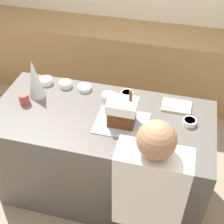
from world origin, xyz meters
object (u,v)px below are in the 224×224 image
(person, at_px, (147,211))
(candy_bowl_front_corner, at_px, (65,84))
(decorative_tree, at_px, (35,79))
(cookbook, at_px, (177,106))
(candy_bowl_center_rear, at_px, (46,81))
(candy_bowl_near_tray_left, at_px, (127,94))
(mug, at_px, (24,99))
(candy_bowl_behind_tray, at_px, (190,122))
(baking_tray, at_px, (122,123))
(gingerbread_house, at_px, (122,112))
(candy_bowl_near_tray_right, at_px, (109,96))
(candy_bowl_beside_tree, at_px, (84,88))

(person, bearing_deg, candy_bowl_front_corner, 133.17)
(decorative_tree, distance_m, cookbook, 1.19)
(candy_bowl_center_rear, bearing_deg, candy_bowl_near_tray_left, -1.10)
(mug, bearing_deg, candy_bowl_behind_tray, 3.29)
(candy_bowl_center_rear, height_order, mug, mug)
(person, bearing_deg, candy_bowl_behind_tray, 75.20)
(candy_bowl_front_corner, bearing_deg, candy_bowl_near_tray_left, -1.21)
(cookbook, bearing_deg, candy_bowl_center_rear, 177.62)
(baking_tray, xyz_separation_m, candy_bowl_near_tray_left, (-0.03, 0.33, 0.02))
(gingerbread_house, height_order, person, person)
(candy_bowl_behind_tray, xyz_separation_m, person, (-0.20, -0.74, -0.16))
(baking_tray, bearing_deg, person, -63.27)
(baking_tray, height_order, candy_bowl_behind_tray, candy_bowl_behind_tray)
(gingerbread_house, bearing_deg, candy_bowl_front_corner, 149.76)
(candy_bowl_behind_tray, bearing_deg, candy_bowl_near_tray_right, 167.82)
(baking_tray, distance_m, candy_bowl_behind_tray, 0.52)
(candy_bowl_beside_tree, height_order, cookbook, candy_bowl_beside_tree)
(candy_bowl_beside_tree, xyz_separation_m, person, (0.73, -0.96, -0.16))
(candy_bowl_near_tray_left, relative_size, mug, 1.19)
(candy_bowl_front_corner, relative_size, mug, 1.24)
(candy_bowl_near_tray_right, xyz_separation_m, person, (0.49, -0.89, -0.17))
(candy_bowl_beside_tree, distance_m, mug, 0.52)
(candy_bowl_beside_tree, distance_m, cookbook, 0.81)
(decorative_tree, relative_size, mug, 3.88)
(candy_bowl_near_tray_right, bearing_deg, candy_bowl_front_corner, 169.36)
(candy_bowl_center_rear, xyz_separation_m, person, (1.09, -0.97, -0.17))
(gingerbread_house, bearing_deg, mug, 177.06)
(baking_tray, bearing_deg, decorative_tree, 167.92)
(candy_bowl_near_tray_left, xyz_separation_m, cookbook, (0.42, -0.03, -0.02))
(mug, bearing_deg, decorative_tree, 64.54)
(candy_bowl_front_corner, bearing_deg, cookbook, -2.68)
(candy_bowl_front_corner, xyz_separation_m, person, (0.91, -0.97, -0.17))
(candy_bowl_center_rear, bearing_deg, person, -41.61)
(candy_bowl_center_rear, distance_m, cookbook, 1.17)
(candy_bowl_near_tray_right, bearing_deg, baking_tray, -56.78)
(baking_tray, height_order, candy_bowl_near_tray_left, candy_bowl_near_tray_left)
(candy_bowl_near_tray_left, relative_size, cookbook, 0.44)
(baking_tray, relative_size, candy_bowl_front_corner, 3.73)
(candy_bowl_behind_tray, relative_size, mug, 1.18)
(candy_bowl_near_tray_left, distance_m, mug, 0.86)
(gingerbread_house, bearing_deg, decorative_tree, 167.94)
(candy_bowl_near_tray_left, xyz_separation_m, candy_bowl_center_rear, (-0.75, 0.01, 0.00))
(person, bearing_deg, baking_tray, 116.73)
(candy_bowl_front_corner, bearing_deg, candy_bowl_near_tray_right, -10.64)
(candy_bowl_near_tray_right, distance_m, mug, 0.70)
(baking_tray, distance_m, cookbook, 0.49)
(candy_bowl_behind_tray, bearing_deg, baking_tray, -166.61)
(candy_bowl_beside_tree, distance_m, candy_bowl_center_rear, 0.36)
(candy_bowl_behind_tray, height_order, cookbook, candy_bowl_behind_tray)
(decorative_tree, height_order, candy_bowl_behind_tray, decorative_tree)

